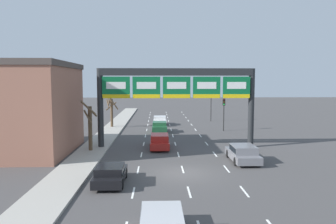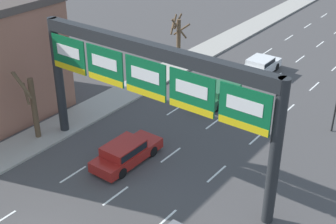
{
  "view_description": "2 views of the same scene",
  "coord_description": "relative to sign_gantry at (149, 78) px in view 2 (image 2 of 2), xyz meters",
  "views": [
    {
      "loc": [
        -1.87,
        -22.77,
        6.53
      ],
      "look_at": [
        -0.95,
        5.29,
        3.89
      ],
      "focal_mm": 35.0,
      "sensor_mm": 36.0,
      "label": 1
    },
    {
      "loc": [
        14.3,
        -8.42,
        15.8
      ],
      "look_at": [
        0.62,
        9.89,
        3.67
      ],
      "focal_mm": 50.0,
      "sensor_mm": 36.0,
      "label": 2
    }
  ],
  "objects": [
    {
      "name": "sign_gantry",
      "position": [
        0.0,
        0.0,
        0.0
      ],
      "size": [
        15.38,
        0.7,
        7.78
      ],
      "color": "#232628",
      "rests_on": "ground_plane"
    },
    {
      "name": "tree_bare_second",
      "position": [
        -8.34,
        14.33,
        -3.32
      ],
      "size": [
        1.92,
        1.95,
        4.36
      ],
      "color": "brown",
      "rests_on": "sidewalk_left"
    },
    {
      "name": "car_white",
      "position": [
        -1.49,
        16.88,
        -5.1
      ],
      "size": [
        1.96,
        4.07,
        1.35
      ],
      "color": "silver",
      "rests_on": "ground_plane"
    },
    {
      "name": "tree_bare_closest",
      "position": [
        -8.09,
        -1.71,
        -3.3
      ],
      "size": [
        1.5,
        1.02,
        4.68
      ],
      "color": "brown",
      "rests_on": "sidewalk_left"
    },
    {
      "name": "car_red",
      "position": [
        -1.65,
        -0.3,
        -5.08
      ],
      "size": [
        1.85,
        4.71,
        1.41
      ],
      "color": "maroon",
      "rests_on": "ground_plane"
    },
    {
      "name": "lane_dashes",
      "position": [
        -0.0,
        4.45,
        -5.83
      ],
      "size": [
        6.72,
        67.0,
        0.01
      ],
      "color": "white",
      "rests_on": "ground_plane"
    },
    {
      "name": "car_green",
      "position": [
        -1.59,
        9.9,
        -5.09
      ],
      "size": [
        1.9,
        4.14,
        1.37
      ],
      "color": "#235B38",
      "rests_on": "ground_plane"
    }
  ]
}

